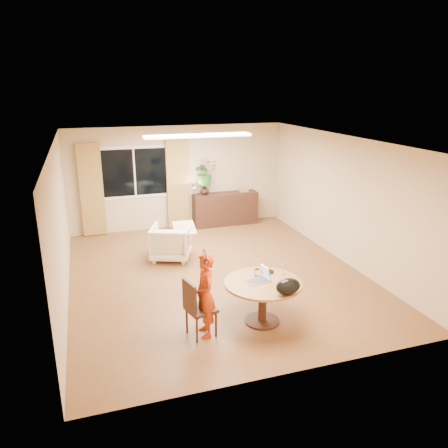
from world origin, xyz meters
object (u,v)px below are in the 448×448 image
Objects in this scene: dining_chair at (201,307)px; sideboard at (225,209)px; child at (205,295)px; dining_table at (263,291)px; armchair at (171,242)px.

dining_chair is 0.53× the size of sideboard.
child reaches higher than dining_chair.
child is (0.06, -0.01, 0.20)m from dining_chair.
dining_table is 0.95m from child.
child is at bearing -111.29° from sideboard.
dining_table is 5.05m from sideboard.
dining_table is 0.93× the size of child.
dining_table is at bearing 96.43° from child.
dining_table is 1.46× the size of armchair.
dining_table is at bearing -101.62° from sideboard.
child reaches higher than dining_table.
sideboard reaches higher than armchair.
child is 0.75× the size of sideboard.
armchair is (-0.83, 3.02, -0.16)m from dining_table.
dining_chair is at bearing -95.76° from child.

